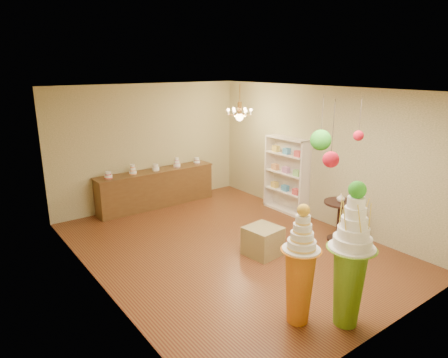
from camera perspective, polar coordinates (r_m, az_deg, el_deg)
floor at (r=7.88m, az=0.65°, el=-9.68°), size 6.50×6.50×0.00m
ceiling at (r=7.12m, az=0.73°, el=12.66°), size 6.50×6.50×0.00m
wall_back at (r=10.07m, az=-10.62°, el=4.74°), size 5.00×0.04×3.00m
wall_front at (r=5.29m, az=22.69°, el=-6.48°), size 5.00×0.04×3.00m
wall_left at (r=6.23m, az=-17.94°, el=-2.67°), size 0.04×6.50×3.00m
wall_right at (r=9.05m, az=13.40°, el=3.33°), size 0.04×6.50×3.00m
pedestal_green at (r=5.63m, az=17.54°, el=-12.03°), size 0.80×0.80×2.03m
pedestal_orange at (r=5.59m, az=10.76°, el=-13.45°), size 0.54×0.54×1.71m
burlap_riser at (r=7.52m, az=5.57°, el=-8.80°), size 0.66×0.66×0.54m
sideboard at (r=10.07m, az=-9.62°, el=-1.21°), size 3.04×0.54×1.16m
shelving_unit at (r=9.60m, az=8.92°, el=0.60°), size 0.33×1.20×1.80m
round_table at (r=8.29m, az=16.17°, el=-5.02°), size 0.70×0.70×0.82m
vase at (r=8.17m, az=16.37°, el=-2.58°), size 0.20×0.20×0.16m
pom_red_left at (r=5.45m, az=15.02°, el=2.72°), size 0.22×0.22×0.90m
pom_green_mid at (r=6.26m, az=13.65°, el=5.43°), size 0.32×0.32×0.85m
pom_red_right at (r=6.06m, az=18.66°, el=5.91°), size 0.15×0.15×0.64m
chandelier at (r=9.38m, az=2.24°, el=9.14°), size 0.80×0.80×0.85m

